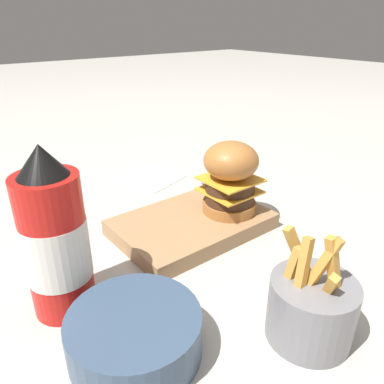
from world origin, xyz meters
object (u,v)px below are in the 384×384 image
at_px(fries_basket, 311,308).
at_px(side_bowl, 135,333).
at_px(serving_board, 192,224).
at_px(burger, 230,177).
at_px(ketchup_bottle, 55,241).
at_px(spoon, 217,176).

relative_size(fries_basket, side_bowl, 0.93).
bearing_deg(serving_board, burger, 162.33).
distance_m(serving_board, side_bowl, 0.28).
distance_m(burger, ketchup_bottle, 0.32).
bearing_deg(side_bowl, fries_basket, 148.68).
height_order(burger, ketchup_bottle, ketchup_bottle).
bearing_deg(fries_basket, burger, -113.38).
xyz_separation_m(ketchup_bottle, spoon, (-0.45, -0.20, -0.10)).
height_order(burger, spoon, burger).
xyz_separation_m(ketchup_bottle, fries_basket, (-0.21, 0.23, -0.06)).
bearing_deg(serving_board, fries_basket, 81.41).
bearing_deg(burger, side_bowl, 27.60).
height_order(fries_basket, side_bowl, fries_basket).
xyz_separation_m(fries_basket, side_bowl, (0.18, -0.11, -0.01)).
distance_m(ketchup_bottle, side_bowl, 0.15).
bearing_deg(ketchup_bottle, serving_board, -169.23).
bearing_deg(burger, spoon, -126.08).
xyz_separation_m(serving_board, burger, (-0.07, 0.02, 0.08)).
relative_size(serving_board, side_bowl, 1.74).
distance_m(burger, side_bowl, 0.33).
height_order(burger, side_bowl, burger).
relative_size(ketchup_bottle, spoon, 1.23).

